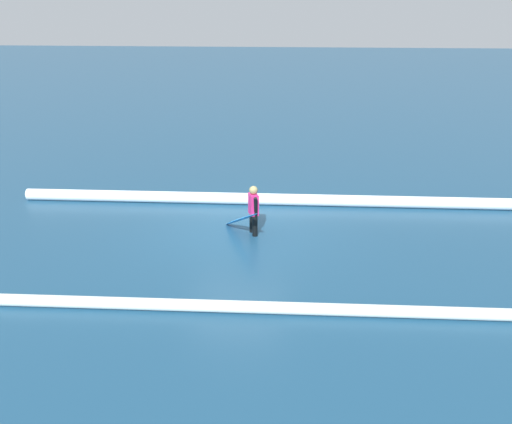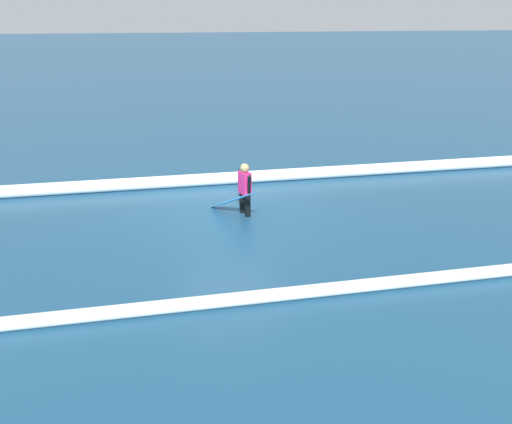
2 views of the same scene
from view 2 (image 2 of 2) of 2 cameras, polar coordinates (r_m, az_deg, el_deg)
The scene contains 5 objects.
ground_plane at distance 12.24m, azimuth -3.42°, elevation -0.15°, with size 170.04×170.04×0.00m, color navy.
surfer at distance 11.90m, azimuth -1.31°, elevation 2.95°, with size 0.31×0.60×1.31m.
surfboard at distance 11.85m, azimuth -2.72°, elevation 1.41°, with size 1.23×1.61×0.94m.
wave_crest_foreground at distance 14.75m, azimuth 7.03°, elevation 4.55°, with size 0.35×0.35×19.44m, color white.
wave_crest_midground at distance 8.63m, azimuth 0.11°, elevation -9.86°, with size 0.24×0.24×18.68m, color white.
Camera 2 is at (0.85, 11.22, 4.81)m, focal length 34.36 mm.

